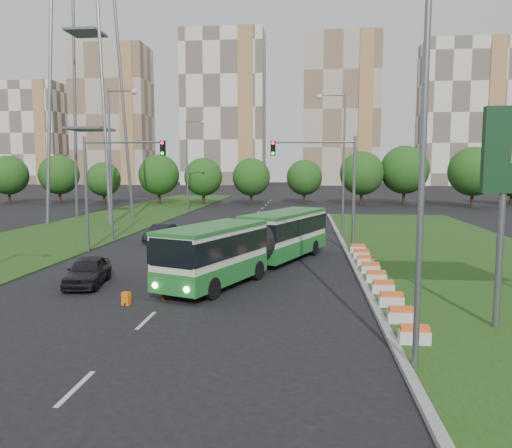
# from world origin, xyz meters

# --- Properties ---
(ground) EXTENTS (360.00, 360.00, 0.00)m
(ground) POSITION_xyz_m (0.00, 0.00, 0.00)
(ground) COLOR black
(ground) RESTS_ON ground
(grass_median) EXTENTS (14.00, 60.00, 0.15)m
(grass_median) POSITION_xyz_m (13.00, 8.00, 0.07)
(grass_median) COLOR #1E4513
(grass_median) RESTS_ON ground
(median_kerb) EXTENTS (0.30, 60.00, 0.18)m
(median_kerb) POSITION_xyz_m (6.05, 8.00, 0.09)
(median_kerb) COLOR gray
(median_kerb) RESTS_ON ground
(left_verge) EXTENTS (12.00, 110.00, 0.10)m
(left_verge) POSITION_xyz_m (-18.00, 25.00, 0.05)
(left_verge) COLOR #1E4513
(left_verge) RESTS_ON ground
(lane_markings) EXTENTS (0.20, 100.00, 0.01)m
(lane_markings) POSITION_xyz_m (-3.00, 20.00, 0.00)
(lane_markings) COLOR #B5B4AE
(lane_markings) RESTS_ON ground
(flower_planters) EXTENTS (1.10, 18.10, 0.60)m
(flower_planters) POSITION_xyz_m (6.70, 0.80, 0.45)
(flower_planters) COLOR silver
(flower_planters) RESTS_ON grass_median
(traffic_mast_median) EXTENTS (5.76, 0.32, 8.00)m
(traffic_mast_median) POSITION_xyz_m (4.78, 10.00, 5.35)
(traffic_mast_median) COLOR slate
(traffic_mast_median) RESTS_ON ground
(traffic_mast_left) EXTENTS (5.76, 0.32, 8.00)m
(traffic_mast_left) POSITION_xyz_m (-10.38, 9.00, 5.35)
(traffic_mast_left) COLOR slate
(traffic_mast_left) RESTS_ON ground
(street_lamps) EXTENTS (36.00, 60.00, 12.00)m
(street_lamps) POSITION_xyz_m (-3.00, 10.00, 6.00)
(street_lamps) COLOR slate
(street_lamps) RESTS_ON ground
(transmission_pylon) EXTENTS (12.00, 12.00, 44.00)m
(transmission_pylon) POSITION_xyz_m (-20.00, 28.00, 22.00)
(transmission_pylon) COLOR slate
(transmission_pylon) RESTS_ON ground
(tree_line) EXTENTS (120.00, 8.00, 9.00)m
(tree_line) POSITION_xyz_m (10.00, 55.00, 4.50)
(tree_line) COLOR #1D4612
(tree_line) RESTS_ON ground
(apartment_tower_west) EXTENTS (26.00, 15.00, 48.00)m
(apartment_tower_west) POSITION_xyz_m (-65.00, 150.00, 24.00)
(apartment_tower_west) COLOR #B8A994
(apartment_tower_west) RESTS_ON ground
(apartment_tower_cwest) EXTENTS (28.00, 15.00, 52.00)m
(apartment_tower_cwest) POSITION_xyz_m (-25.00, 150.00, 26.00)
(apartment_tower_cwest) COLOR silver
(apartment_tower_cwest) RESTS_ON ground
(apartment_tower_ceast) EXTENTS (25.00, 15.00, 50.00)m
(apartment_tower_ceast) POSITION_xyz_m (15.00, 150.00, 25.00)
(apartment_tower_ceast) COLOR #B8A994
(apartment_tower_ceast) RESTS_ON ground
(apartment_tower_east) EXTENTS (27.00, 15.00, 47.00)m
(apartment_tower_east) POSITION_xyz_m (55.00, 150.00, 23.50)
(apartment_tower_east) COLOR silver
(apartment_tower_east) RESTS_ON ground
(midrise_west) EXTENTS (22.00, 14.00, 36.00)m
(midrise_west) POSITION_xyz_m (-95.00, 150.00, 18.00)
(midrise_west) COLOR silver
(midrise_west) RESTS_ON ground
(articulated_bus) EXTENTS (2.54, 16.29, 2.68)m
(articulated_bus) POSITION_xyz_m (0.11, 3.95, 1.64)
(articulated_bus) COLOR beige
(articulated_bus) RESTS_ON ground
(car_left_near) EXTENTS (2.32, 4.42, 1.43)m
(car_left_near) POSITION_xyz_m (-7.76, -0.56, 0.72)
(car_left_near) COLOR black
(car_left_near) RESTS_ON ground
(car_left_far) EXTENTS (1.90, 4.35, 1.39)m
(car_left_far) POSITION_xyz_m (-8.29, 14.28, 0.69)
(car_left_far) COLOR black
(car_left_far) RESTS_ON ground
(pedestrian) EXTENTS (0.46, 0.68, 1.79)m
(pedestrian) POSITION_xyz_m (-3.11, -3.01, 0.89)
(pedestrian) COLOR gray
(pedestrian) RESTS_ON ground
(shopping_trolley) EXTENTS (0.33, 0.34, 0.56)m
(shopping_trolley) POSITION_xyz_m (-4.54, -3.95, 0.28)
(shopping_trolley) COLOR orange
(shopping_trolley) RESTS_ON ground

